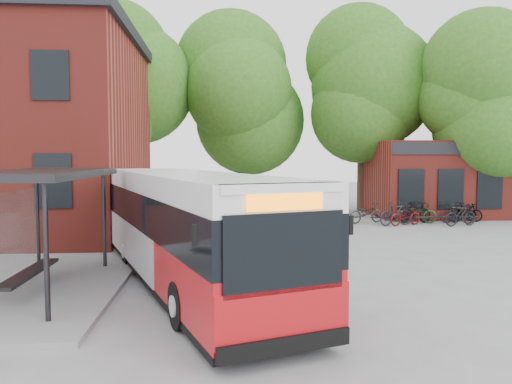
{
  "coord_description": "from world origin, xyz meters",
  "views": [
    {
      "loc": [
        -0.42,
        -12.72,
        3.17
      ],
      "look_at": [
        0.84,
        3.95,
        2.0
      ],
      "focal_mm": 35.0,
      "sensor_mm": 36.0,
      "label": 1
    }
  ],
  "objects": [
    {
      "name": "ground",
      "position": [
        0.0,
        0.0,
        0.0
      ],
      "size": [
        100.0,
        100.0,
        0.0
      ],
      "primitive_type": "plane",
      "color": "gray"
    },
    {
      "name": "shop_row",
      "position": [
        15.0,
        14.0,
        2.0
      ],
      "size": [
        14.0,
        6.2,
        4.0
      ],
      "primitive_type": null,
      "color": "maroon",
      "rests_on": "ground"
    },
    {
      "name": "bus_shelter",
      "position": [
        -4.5,
        -1.0,
        1.45
      ],
      "size": [
        3.6,
        7.0,
        2.9
      ],
      "primitive_type": null,
      "color": "#242427",
      "rests_on": "ground"
    },
    {
      "name": "bike_rail",
      "position": [
        9.28,
        10.0,
        0.19
      ],
      "size": [
        5.2,
        0.1,
        0.38
      ],
      "primitive_type": null,
      "color": "#242427",
      "rests_on": "ground"
    },
    {
      "name": "tree_0",
      "position": [
        -6.0,
        16.0,
        5.5
      ],
      "size": [
        7.92,
        7.92,
        11.0
      ],
      "primitive_type": null,
      "color": "#2A5B18",
      "rests_on": "ground"
    },
    {
      "name": "tree_1",
      "position": [
        1.0,
        17.0,
        5.2
      ],
      "size": [
        7.92,
        7.92,
        10.4
      ],
      "primitive_type": null,
      "color": "#2A5B18",
      "rests_on": "ground"
    },
    {
      "name": "tree_2",
      "position": [
        8.0,
        16.0,
        5.5
      ],
      "size": [
        7.92,
        7.92,
        11.0
      ],
      "primitive_type": null,
      "color": "#2A5B18",
      "rests_on": "ground"
    },
    {
      "name": "tree_3",
      "position": [
        13.0,
        12.0,
        4.64
      ],
      "size": [
        7.04,
        7.04,
        9.28
      ],
      "primitive_type": null,
      "color": "#2A5B18",
      "rests_on": "ground"
    },
    {
      "name": "city_bus",
      "position": [
        -1.21,
        -0.35,
        1.39
      ],
      "size": [
        5.8,
        11.11,
        2.78
      ],
      "primitive_type": null,
      "rotation": [
        0.0,
        0.0,
        0.33
      ],
      "color": "#B20F14",
      "rests_on": "ground"
    },
    {
      "name": "bicycle_0",
      "position": [
        6.67,
        10.66,
        0.5
      ],
      "size": [
        2.0,
        1.26,
        0.99
      ],
      "primitive_type": "imported",
      "rotation": [
        0.0,
        0.0,
        1.92
      ],
      "color": "#24242A",
      "rests_on": "ground"
    },
    {
      "name": "bicycle_1",
      "position": [
        7.78,
        9.67,
        0.55
      ],
      "size": [
        1.91,
        1.14,
        1.11
      ],
      "primitive_type": "imported",
      "rotation": [
        0.0,
        0.0,
        1.93
      ],
      "color": "black",
      "rests_on": "ground"
    },
    {
      "name": "bicycle_2",
      "position": [
        8.24,
        9.69,
        0.46
      ],
      "size": [
        1.86,
        1.23,
        0.92
      ],
      "primitive_type": "imported",
      "rotation": [
        0.0,
        0.0,
        1.96
      ],
      "color": "#510E13",
      "rests_on": "ground"
    },
    {
      "name": "bicycle_3",
      "position": [
        9.02,
        10.38,
        0.52
      ],
      "size": [
        1.81,
        0.96,
        1.05
      ],
      "primitive_type": "imported",
      "rotation": [
        0.0,
        0.0,
        1.85
      ],
      "color": "black",
      "rests_on": "ground"
    },
    {
      "name": "bicycle_4",
      "position": [
        9.06,
        10.37,
        0.5
      ],
      "size": [
        1.95,
        0.78,
        1.01
      ],
      "primitive_type": "imported",
      "rotation": [
        0.0,
        0.0,
        1.51
      ],
      "color": "#123D1F",
      "rests_on": "ground"
    },
    {
      "name": "bicycle_5",
      "position": [
        10.69,
        9.26,
        0.51
      ],
      "size": [
        1.78,
        0.91,
        1.03
      ],
      "primitive_type": "imported",
      "rotation": [
        0.0,
        0.0,
        1.83
      ],
      "color": "black",
      "rests_on": "ground"
    },
    {
      "name": "bicycle_6",
      "position": [
        11.54,
        10.71,
        0.45
      ],
      "size": [
        1.8,
        1.12,
        0.89
      ],
      "primitive_type": "imported",
      "rotation": [
        0.0,
        0.0,
        1.91
      ],
      "color": "black",
      "rests_on": "ground"
    },
    {
      "name": "bicycle_7",
      "position": [
        10.98,
        10.19,
        0.47
      ],
      "size": [
        1.63,
        0.9,
        0.94
      ],
      "primitive_type": "imported",
      "rotation": [
        0.0,
        0.0,
        1.26
      ],
      "color": "black",
      "rests_on": "ground"
    },
    {
      "name": "bicycle_extra_0",
      "position": [
        11.68,
        10.67,
        0.47
      ],
      "size": [
        1.61,
        0.59,
        0.95
      ],
      "primitive_type": "imported",
      "rotation": [
        0.0,
        0.0,
        1.48
      ],
      "color": "black",
      "rests_on": "ground"
    }
  ]
}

